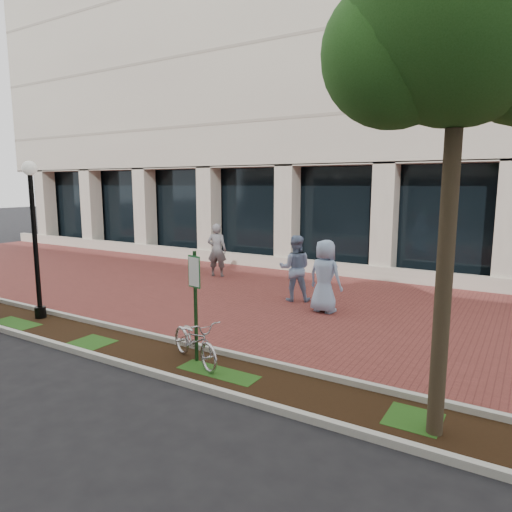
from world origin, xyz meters
The scene contains 14 objects.
ground centered at (0.00, 0.00, 0.00)m, with size 120.00×120.00×0.00m, color black.
brick_plaza centered at (0.00, 0.00, 0.01)m, with size 40.00×9.00×0.01m, color brown.
planting_strip centered at (0.00, -5.25, 0.01)m, with size 40.00×1.50×0.01m, color black.
curb_plaza_side centered at (0.00, -4.50, 0.06)m, with size 40.00×0.12×0.12m, color beige.
curb_street_side centered at (0.00, -6.00, 0.06)m, with size 40.00×0.12×0.12m, color beige.
near_office_building centered at (0.00, 10.47, 10.05)m, with size 40.00×12.12×16.00m.
parking_sign centered at (1.19, -5.05, 1.42)m, with size 0.34×0.07×2.20m.
lamppost centered at (-4.14, -4.84, 2.28)m, with size 0.36×0.36×4.02m.
street_tree centered at (5.74, -5.35, 5.41)m, with size 3.49×2.91×7.06m.
locked_bicycle centered at (1.21, -5.10, 0.45)m, with size 0.60×1.73×0.91m, color #B7B6BB.
pedestrian_left centered at (-3.41, 1.95, 1.00)m, with size 0.73×0.48×2.01m, color #5D5E61.
pedestrian_mid centered at (0.71, 0.22, 0.99)m, with size 0.96×0.75×1.97m, color #7D95BA.
pedestrian_right centered at (1.96, -0.47, 0.99)m, with size 0.97×0.63×1.99m, color #8EAED4.
bollard centered at (4.74, 1.39, 0.53)m, with size 0.12×0.12×1.04m.
Camera 1 is at (6.64, -11.73, 3.46)m, focal length 32.00 mm.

